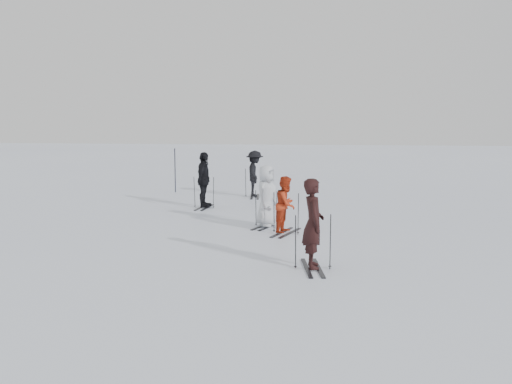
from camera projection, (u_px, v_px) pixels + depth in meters
The scene contains 12 objects.
ground at pixel (251, 230), 16.54m from camera, with size 120.00×120.00×0.00m, color silver.
skier_near_dark at pixel (313, 225), 12.14m from camera, with size 0.70×0.46×1.92m, color black.
skier_red at pixel (286, 205), 16.04m from camera, with size 0.77×0.60×1.59m, color #AE2E13.
skier_grey at pixel (266, 197), 17.03m from camera, with size 0.89×0.58×1.82m, color silver.
skier_uphill_left at pixel (204, 180), 20.72m from camera, with size 1.18×0.49×2.01m, color black.
skier_uphill_far at pixel (255, 174), 23.70m from camera, with size 1.23×0.71×1.91m, color black.
skis_near_dark at pixel (313, 241), 12.19m from camera, with size 0.88×1.67×1.22m, color black, non-canonical shape.
skis_red at pixel (286, 212), 16.06m from camera, with size 0.87×1.64×1.20m, color black, non-canonical shape.
skis_grey at pixel (266, 208), 17.07m from camera, with size 0.82×1.55×1.13m, color black, non-canonical shape.
skis_uphill_left at pixel (204, 192), 20.78m from camera, with size 0.85×1.60×1.17m, color black, non-canonical shape.
skis_uphill_far at pixel (255, 182), 23.75m from camera, with size 0.90×1.70×1.24m, color black, non-canonical shape.
piste_marker at pixel (175, 170), 25.29m from camera, with size 0.04×0.04×1.95m, color black.
Camera 1 is at (2.40, -16.10, 3.16)m, focal length 40.00 mm.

